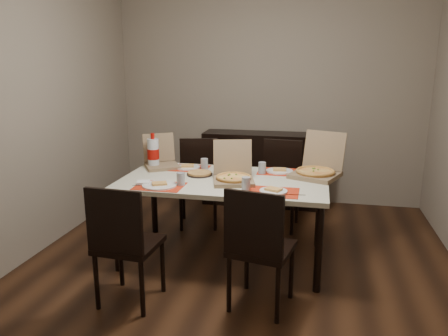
# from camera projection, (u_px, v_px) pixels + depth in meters

# --- Properties ---
(ground) EXTENTS (3.80, 4.00, 0.02)m
(ground) POSITION_uv_depth(u_px,v_px,m) (238.00, 267.00, 3.85)
(ground) COLOR #3D2212
(ground) RESTS_ON ground
(room_walls) EXTENTS (3.84, 4.02, 2.62)m
(room_walls) POSITION_uv_depth(u_px,v_px,m) (249.00, 64.00, 3.84)
(room_walls) COLOR gray
(room_walls) RESTS_ON ground
(sideboard) EXTENTS (1.50, 0.40, 0.90)m
(sideboard) POSITION_uv_depth(u_px,v_px,m) (264.00, 169.00, 5.43)
(sideboard) COLOR black
(sideboard) RESTS_ON ground
(dining_table) EXTENTS (1.80, 1.00, 0.75)m
(dining_table) POSITION_uv_depth(u_px,v_px,m) (224.00, 186.00, 3.86)
(dining_table) COLOR beige
(dining_table) RESTS_ON ground
(chair_near_left) EXTENTS (0.44, 0.44, 0.93)m
(chair_near_left) POSITION_uv_depth(u_px,v_px,m) (124.00, 241.00, 3.13)
(chair_near_left) COLOR black
(chair_near_left) RESTS_ON ground
(chair_near_right) EXTENTS (0.49, 0.49, 0.93)m
(chair_near_right) POSITION_uv_depth(u_px,v_px,m) (259.00, 244.00, 3.07)
(chair_near_right) COLOR black
(chair_near_right) RESTS_ON ground
(chair_far_left) EXTENTS (0.50, 0.50, 0.93)m
(chair_far_left) POSITION_uv_depth(u_px,v_px,m) (199.00, 178.00, 4.78)
(chair_far_left) COLOR black
(chair_far_left) RESTS_ON ground
(chair_far_right) EXTENTS (0.45, 0.45, 0.93)m
(chair_far_right) POSITION_uv_depth(u_px,v_px,m) (280.00, 180.00, 4.71)
(chair_far_right) COLOR black
(chair_far_right) RESTS_ON ground
(setting_near_left) EXTENTS (0.43, 0.30, 0.11)m
(setting_near_left) POSITION_uv_depth(u_px,v_px,m) (163.00, 184.00, 3.63)
(setting_near_left) COLOR red
(setting_near_left) RESTS_ON dining_table
(setting_near_right) EXTENTS (0.51, 0.30, 0.11)m
(setting_near_right) POSITION_uv_depth(u_px,v_px,m) (265.00, 189.00, 3.47)
(setting_near_right) COLOR red
(setting_near_right) RESTS_ON dining_table
(setting_far_left) EXTENTS (0.52, 0.30, 0.11)m
(setting_far_left) POSITION_uv_depth(u_px,v_px,m) (190.00, 166.00, 4.22)
(setting_far_left) COLOR red
(setting_far_left) RESTS_ON dining_table
(setting_far_right) EXTENTS (0.43, 0.30, 0.11)m
(setting_far_right) POSITION_uv_depth(u_px,v_px,m) (275.00, 170.00, 4.06)
(setting_far_right) COLOR red
(setting_far_right) RESTS_ON dining_table
(napkin_loose) EXTENTS (0.15, 0.15, 0.02)m
(napkin_loose) POSITION_uv_depth(u_px,v_px,m) (233.00, 180.00, 3.78)
(napkin_loose) COLOR white
(napkin_loose) RESTS_ON dining_table
(pizza_box_center) EXTENTS (0.42, 0.45, 0.34)m
(pizza_box_center) POSITION_uv_depth(u_px,v_px,m) (233.00, 176.00, 3.75)
(pizza_box_center) COLOR #796246
(pizza_box_center) RESTS_ON dining_table
(pizza_box_right) EXTENTS (0.51, 0.54, 0.39)m
(pizza_box_right) POSITION_uv_depth(u_px,v_px,m) (317.00, 170.00, 3.92)
(pizza_box_right) COLOR #796246
(pizza_box_right) RESTS_ON dining_table
(pizza_box_left) EXTENTS (0.44, 0.45, 0.31)m
(pizza_box_left) POSITION_uv_depth(u_px,v_px,m) (161.00, 161.00, 4.28)
(pizza_box_left) COLOR #796246
(pizza_box_left) RESTS_ON dining_table
(faina_plate) EXTENTS (0.23, 0.23, 0.03)m
(faina_plate) POSITION_uv_depth(u_px,v_px,m) (200.00, 174.00, 3.97)
(faina_plate) COLOR black
(faina_plate) RESTS_ON dining_table
(dip_bowl) EXTENTS (0.14, 0.14, 0.03)m
(dip_bowl) POSITION_uv_depth(u_px,v_px,m) (237.00, 171.00, 4.06)
(dip_bowl) COLOR white
(dip_bowl) RESTS_ON dining_table
(soda_bottle) EXTENTS (0.11, 0.11, 0.34)m
(soda_bottle) POSITION_uv_depth(u_px,v_px,m) (153.00, 153.00, 4.21)
(soda_bottle) COLOR silver
(soda_bottle) RESTS_ON dining_table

